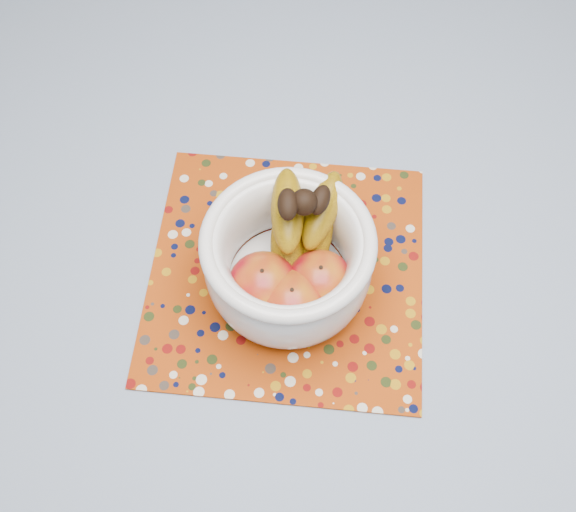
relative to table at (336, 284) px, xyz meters
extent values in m
plane|color=#2D2826|center=(0.00, 0.00, -0.67)|extent=(4.00, 4.00, 0.00)
cube|color=brown|center=(0.00, 0.00, 0.06)|extent=(1.20, 1.20, 0.04)
cylinder|color=brown|center=(-0.53, 0.53, -0.32)|extent=(0.06, 0.06, 0.71)
cylinder|color=brown|center=(0.53, 0.53, -0.32)|extent=(0.06, 0.06, 0.71)
cube|color=#637EA6|center=(0.00, 0.00, 0.08)|extent=(1.32, 1.32, 0.01)
cube|color=#9B3608|center=(-0.08, -0.02, 0.09)|extent=(0.42, 0.42, 0.00)
cylinder|color=white|center=(-0.07, -0.05, 0.10)|extent=(0.11, 0.11, 0.01)
cylinder|color=white|center=(-0.07, -0.05, 0.11)|extent=(0.16, 0.16, 0.01)
torus|color=white|center=(-0.07, -0.05, 0.21)|extent=(0.22, 0.22, 0.02)
ellipsoid|color=maroon|center=(-0.11, -0.08, 0.15)|extent=(0.09, 0.09, 0.08)
ellipsoid|color=maroon|center=(-0.03, -0.07, 0.15)|extent=(0.09, 0.09, 0.08)
ellipsoid|color=maroon|center=(-0.07, -0.10, 0.15)|extent=(0.09, 0.09, 0.08)
sphere|color=black|center=(-0.05, -0.01, 0.25)|extent=(0.03, 0.03, 0.03)
camera|label=1|loc=(-0.08, -0.45, 0.92)|focal=42.00mm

